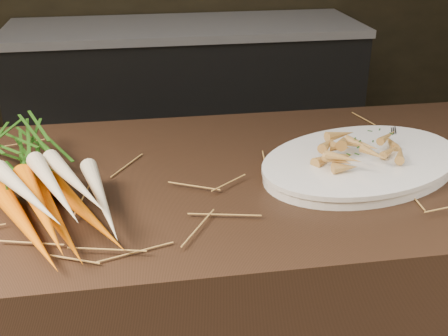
# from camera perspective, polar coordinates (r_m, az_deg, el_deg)

# --- Properties ---
(back_counter) EXTENTS (1.82, 0.62, 0.84)m
(back_counter) POSITION_cam_1_polar(r_m,az_deg,el_deg) (3.09, -3.79, 6.75)
(back_counter) COLOR black
(back_counter) RESTS_ON ground
(straw_bedding) EXTENTS (1.40, 0.60, 0.02)m
(straw_bedding) POSITION_cam_1_polar(r_m,az_deg,el_deg) (1.15, -9.87, -0.84)
(straw_bedding) COLOR #9F7032
(straw_bedding) RESTS_ON main_counter
(root_veg_bunch) EXTENTS (0.37, 0.57, 0.10)m
(root_veg_bunch) POSITION_cam_1_polar(r_m,az_deg,el_deg) (1.13, -19.06, -0.06)
(root_veg_bunch) COLOR #CB5A00
(root_veg_bunch) RESTS_ON main_counter
(serving_platter) EXTENTS (0.54, 0.46, 0.02)m
(serving_platter) POSITION_cam_1_polar(r_m,az_deg,el_deg) (1.21, 13.77, 0.39)
(serving_platter) COLOR white
(serving_platter) RESTS_ON main_counter
(roasted_veg_heap) EXTENTS (0.27, 0.24, 0.05)m
(roasted_veg_heap) POSITION_cam_1_polar(r_m,az_deg,el_deg) (1.20, 13.95, 2.02)
(roasted_veg_heap) COLOR #AF7532
(roasted_veg_heap) RESTS_ON serving_platter
(serving_fork) EXTENTS (0.08, 0.17, 0.00)m
(serving_fork) POSITION_cam_1_polar(r_m,az_deg,el_deg) (1.31, 19.56, 2.20)
(serving_fork) COLOR silver
(serving_fork) RESTS_ON serving_platter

